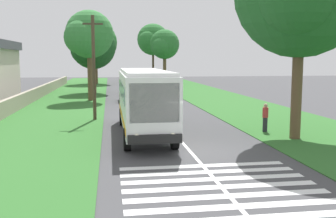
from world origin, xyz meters
TOP-DOWN VIEW (x-y plane):
  - ground at (0.00, 0.00)m, footprint 160.00×160.00m
  - grass_verge_left at (15.00, 8.20)m, footprint 120.00×8.00m
  - grass_verge_right at (15.00, -8.20)m, footprint 120.00×8.00m
  - centre_line at (15.00, 0.00)m, footprint 110.00×0.16m
  - coach_bus at (4.35, 1.80)m, footprint 11.16×2.62m
  - zebra_crossing at (-5.41, 0.00)m, footprint 5.85×6.80m
  - trailing_car_0 at (22.42, 1.86)m, footprint 4.30×1.78m
  - trailing_car_1 at (29.42, -1.88)m, footprint 4.30×1.78m
  - trailing_car_2 at (38.63, -1.76)m, footprint 4.30×1.78m
  - trailing_car_3 at (43.90, -1.74)m, footprint 4.30×1.78m
  - roadside_tree_left_0 at (33.00, 5.85)m, footprint 7.08×5.71m
  - roadside_tree_left_1 at (23.88, 5.87)m, footprint 5.99×4.98m
  - roadside_tree_left_2 at (52.79, 6.14)m, footprint 8.64×7.44m
  - roadside_tree_right_1 at (50.83, -5.84)m, footprint 6.35×5.18m
  - roadside_tree_right_2 at (63.66, -5.15)m, footprint 8.02×6.53m
  - utility_pole at (10.32, 4.81)m, footprint 0.24×1.40m
  - roadside_wall at (20.00, 11.60)m, footprint 70.00×0.40m
  - pedestrian at (4.00, -5.44)m, footprint 0.34×0.34m

SIDE VIEW (x-z plane):
  - ground at x=0.00m, z-range 0.00..0.00m
  - zebra_crossing at x=-5.41m, z-range 0.00..0.01m
  - centre_line at x=15.00m, z-range 0.00..0.01m
  - grass_verge_left at x=15.00m, z-range 0.00..0.04m
  - grass_verge_right at x=15.00m, z-range 0.00..0.04m
  - trailing_car_0 at x=22.42m, z-range -0.05..1.38m
  - trailing_car_1 at x=29.42m, z-range -0.05..1.38m
  - trailing_car_2 at x=38.63m, z-range -0.05..1.38m
  - trailing_car_3 at x=43.90m, z-range -0.05..1.38m
  - roadside_wall at x=20.00m, z-range 0.04..1.30m
  - pedestrian at x=4.00m, z-range 0.06..1.75m
  - coach_bus at x=4.35m, z-range 0.28..4.01m
  - utility_pole at x=10.32m, z-range 0.18..7.54m
  - roadside_tree_left_0 at x=33.00m, z-range 1.38..10.15m
  - roadside_tree_left_1 at x=23.88m, z-range 2.07..11.45m
  - roadside_tree_right_1 at x=50.83m, z-range 2.03..11.56m
  - roadside_tree_left_2 at x=52.79m, z-range 1.64..12.65m
  - roadside_tree_right_2 at x=63.66m, z-range 2.41..14.09m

